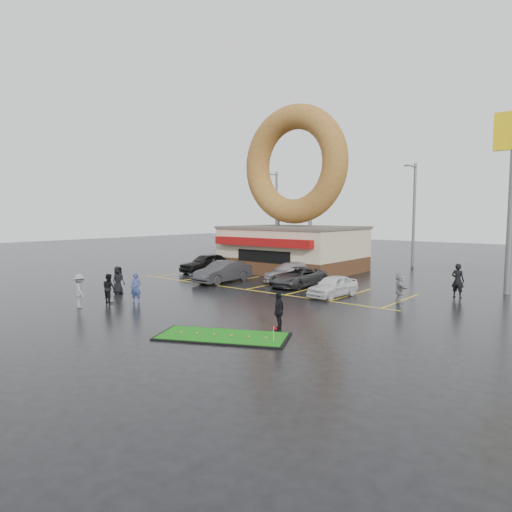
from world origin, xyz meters
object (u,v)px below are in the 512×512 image
Objects in this scene: donut_shop at (293,217)px; streetlight_left at (276,213)px; car_silver at (290,272)px; dumpster at (232,261)px; streetlight_mid at (414,213)px; car_dgrey at (223,272)px; car_white at (333,286)px; person_cameraman at (279,311)px; person_blue at (136,288)px; putting_green at (223,336)px; car_black at (206,263)px; car_grey at (298,277)px.

donut_shop is 9.87m from streetlight_left.
streetlight_left reaches higher than car_silver.
streetlight_mid is at bearing 46.87° from dumpster.
dumpster is (-4.95, 6.38, -0.09)m from car_dgrey.
streetlight_mid reaches higher than car_silver.
streetlight_left is at bearing 109.81° from dumpster.
streetlight_left is at bearing 140.03° from car_white.
person_cameraman is at bearing -57.07° from donut_shop.
person_blue reaches higher than putting_green.
person_blue is 8.52m from putting_green.
car_dgrey is 2.81× the size of person_blue.
donut_shop is at bearing -131.38° from streetlight_mid.
dumpster is at bearing 80.65° from person_blue.
car_black is at bearing 172.13° from car_white.
streetlight_mid is 18.20m from car_black.
dumpster is at bearing 128.12° from car_dgrey.
car_silver is 2.25m from car_grey.
car_white is (5.29, -3.30, -0.05)m from car_silver.
streetlight_left is 14.04m from streetlight_mid.
car_silver is 13.47m from person_cameraman.
streetlight_mid is 5.76× the size of person_cameraman.
donut_shop is at bearing 117.20° from putting_green.
person_blue is (6.02, -11.14, 0.02)m from car_black.
car_silver reaches higher than car_white.
car_grey is (4.97, 1.84, -0.11)m from car_dgrey.
putting_green is at bearing -35.50° from car_black.
streetlight_mid is 16.81m from car_white.
car_silver is 2.91× the size of person_cameraman.
person_cameraman is (17.53, -23.21, -4.00)m from streetlight_left.
dumpster is at bearing -148.56° from person_cameraman.
dumpster is (-5.07, -1.94, -3.81)m from donut_shop.
streetlight_left is 1.64× the size of putting_green.
donut_shop reaches higher than person_cameraman.
car_black is 1.01× the size of car_grey.
donut_shop is at bearing 140.24° from car_white.
car_grey is 2.51× the size of dumpster.
car_white is 2.27× the size of person_blue.
car_black is 0.83× the size of putting_green.
person_blue is 0.29× the size of putting_green.
donut_shop reaches higher than streetlight_mid.
dumpster is at bearing 155.53° from car_grey.
streetlight_left is 25.17m from person_blue.
streetlight_mid is (14.00, 1.00, 0.00)m from streetlight_left.
car_white is at bearing 0.67° from car_dgrey.
person_cameraman is (3.53, -24.21, -4.00)m from streetlight_mid.
car_dgrey reaches higher than dumpster.
streetlight_left is (-7.00, 6.95, 0.32)m from donut_shop.
putting_green is at bearing -84.57° from streetlight_mid.
car_black is 5.50m from car_dgrey.
donut_shop is 8.96m from car_grey.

